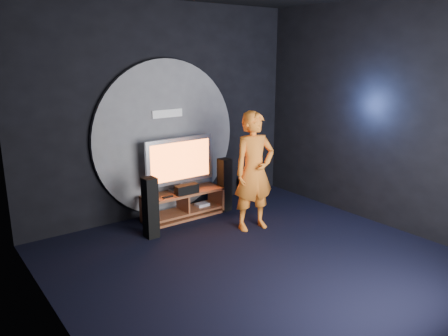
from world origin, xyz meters
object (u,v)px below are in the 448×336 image
(tv, at_px, (180,162))
(tower_speaker_right, at_px, (225,185))
(media_console, at_px, (183,206))
(subwoofer, at_px, (250,187))
(player, at_px, (254,171))
(tower_speaker_left, at_px, (150,208))

(tv, xyz_separation_m, tower_speaker_right, (0.78, -0.18, -0.48))
(media_console, height_order, tv, tv)
(media_console, xyz_separation_m, subwoofer, (1.62, 0.19, -0.01))
(media_console, xyz_separation_m, player, (0.65, -1.05, 0.73))
(tower_speaker_right, relative_size, player, 0.50)
(tv, xyz_separation_m, tower_speaker_left, (-0.81, -0.48, -0.48))
(tower_speaker_right, distance_m, player, 1.05)
(media_console, height_order, subwoofer, media_console)
(tv, height_order, tower_speaker_right, tv)
(media_console, xyz_separation_m, tower_speaker_right, (0.77, -0.11, 0.27))
(tower_speaker_right, xyz_separation_m, player, (-0.13, -0.94, 0.46))
(media_console, height_order, tower_speaker_left, tower_speaker_left)
(media_console, relative_size, tower_speaker_left, 1.50)
(media_console, xyz_separation_m, tv, (-0.01, 0.07, 0.75))
(media_console, height_order, player, player)
(media_console, relative_size, player, 0.75)
(tv, distance_m, tower_speaker_left, 1.06)
(tv, bearing_deg, tower_speaker_left, -149.13)
(media_console, distance_m, tower_speaker_left, 0.95)
(media_console, bearing_deg, tower_speaker_right, -8.45)
(media_console, relative_size, subwoofer, 3.84)
(tv, distance_m, tower_speaker_right, 0.93)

